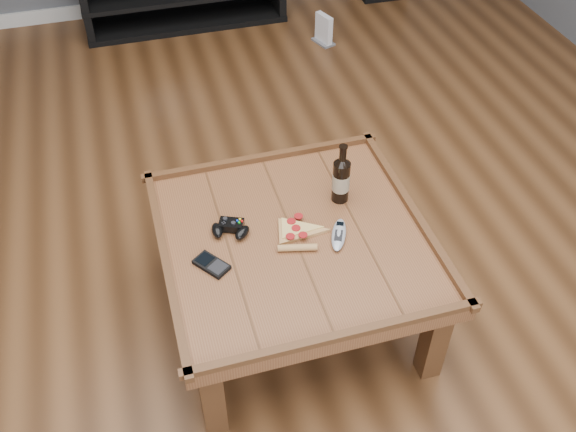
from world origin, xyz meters
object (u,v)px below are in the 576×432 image
object	(u,v)px
remote_control	(339,235)
beer_bottle	(341,178)
coffee_table	(294,248)
smartphone	(212,264)
pizza_slice	(296,233)
game_controller	(230,229)
game_console	(324,30)

from	to	relation	value
remote_control	beer_bottle	bearing A→B (deg)	94.40
coffee_table	smartphone	xyz separation A→B (m)	(-0.33, -0.06, 0.07)
coffee_table	pizza_slice	world-z (taller)	pizza_slice
remote_control	game_controller	bearing A→B (deg)	-174.62
smartphone	game_console	size ratio (longest dim) A/B	0.72
pizza_slice	game_console	size ratio (longest dim) A/B	1.44
smartphone	game_console	bearing A→B (deg)	25.49
game_controller	smartphone	size ratio (longest dim) A/B	1.04
game_console	coffee_table	bearing A→B (deg)	-130.84
coffee_table	pizza_slice	distance (m)	0.07
smartphone	coffee_table	bearing A→B (deg)	-26.33
coffee_table	game_console	world-z (taller)	coffee_table
coffee_table	smartphone	bearing A→B (deg)	-169.78
game_controller	game_console	size ratio (longest dim) A/B	0.75
remote_control	game_console	world-z (taller)	remote_control
game_controller	pizza_slice	bearing A→B (deg)	5.00
remote_control	pizza_slice	bearing A→B (deg)	-176.36
beer_bottle	game_controller	world-z (taller)	beer_bottle
game_controller	smartphone	xyz separation A→B (m)	(-0.10, -0.15, -0.01)
pizza_slice	remote_control	world-z (taller)	pizza_slice
beer_bottle	remote_control	bearing A→B (deg)	-110.42
coffee_table	game_controller	distance (m)	0.26
beer_bottle	smartphone	size ratio (longest dim) A/B	1.81
beer_bottle	game_console	bearing A→B (deg)	72.95
beer_bottle	remote_control	size ratio (longest dim) A/B	1.48
game_controller	smartphone	world-z (taller)	game_controller
smartphone	game_controller	bearing A→B (deg)	18.87
beer_bottle	remote_control	xyz separation A→B (m)	(-0.08, -0.20, -0.09)
pizza_slice	remote_control	bearing A→B (deg)	-7.61
coffee_table	pizza_slice	xyz separation A→B (m)	(0.01, 0.01, 0.07)
game_controller	game_console	bearing A→B (deg)	85.86
game_controller	smartphone	bearing A→B (deg)	-101.26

